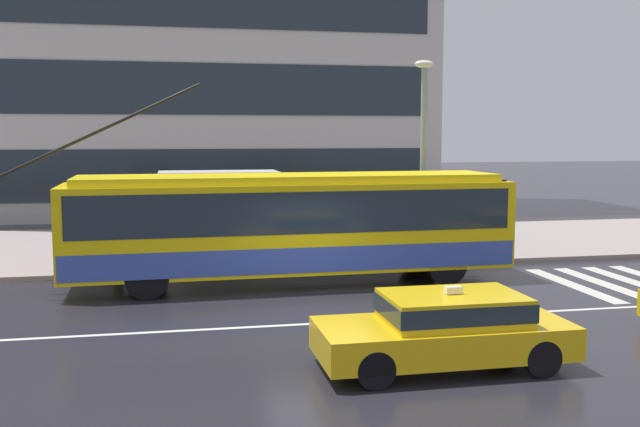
{
  "coord_description": "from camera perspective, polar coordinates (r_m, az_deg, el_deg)",
  "views": [
    {
      "loc": [
        -3.21,
        -15.68,
        3.94
      ],
      "look_at": [
        0.67,
        3.46,
        1.79
      ],
      "focal_mm": 40.63,
      "sensor_mm": 36.0,
      "label": 1
    }
  ],
  "objects": [
    {
      "name": "taxi_oncoming_near",
      "position": [
        12.55,
        9.94,
        -8.78
      ],
      "size": [
        4.28,
        1.8,
        1.39
      ],
      "color": "yellow",
      "rests_on": "ground_plane"
    },
    {
      "name": "pedestrian_at_shelter",
      "position": [
        21.3,
        -16.03,
        0.32
      ],
      "size": [
        1.19,
        1.19,
        2.05
      ],
      "color": "black",
      "rests_on": "sidewalk_slab"
    },
    {
      "name": "crosswalk_stripe_edge_near",
      "position": [
        20.2,
        19.24,
        -5.32
      ],
      "size": [
        0.44,
        4.4,
        0.01
      ],
      "primitive_type": "cube",
      "color": "beige",
      "rests_on": "ground_plane"
    },
    {
      "name": "street_lamp",
      "position": [
        22.28,
        8.11,
        5.69
      ],
      "size": [
        0.6,
        0.32,
        6.01
      ],
      "color": "gray",
      "rests_on": "sidewalk_slab"
    },
    {
      "name": "crosswalk_stripe_center",
      "position": [
        21.16,
        23.45,
        -4.97
      ],
      "size": [
        0.44,
        4.4,
        0.01
      ],
      "primitive_type": "cube",
      "color": "beige",
      "rests_on": "ground_plane"
    },
    {
      "name": "ground_plane",
      "position": [
        16.49,
        0.1,
        -7.56
      ],
      "size": [
        160.0,
        160.0,
        0.0
      ],
      "primitive_type": "plane",
      "color": "#23222A"
    },
    {
      "name": "crosswalk_stripe_inner_a",
      "position": [
        20.67,
        21.39,
        -5.15
      ],
      "size": [
        0.44,
        4.4,
        0.01
      ],
      "primitive_type": "cube",
      "color": "beige",
      "rests_on": "ground_plane"
    },
    {
      "name": "lane_centre_line",
      "position": [
        15.35,
        1.01,
        -8.6
      ],
      "size": [
        72.0,
        0.14,
        0.01
      ],
      "primitive_type": "cube",
      "color": "silver",
      "rests_on": "ground_plane"
    },
    {
      "name": "bus_shelter",
      "position": [
        22.47,
        -8.0,
        1.57
      ],
      "size": [
        3.59,
        1.65,
        2.68
      ],
      "color": "gray",
      "rests_on": "sidewalk_slab"
    },
    {
      "name": "pedestrian_approaching_curb",
      "position": [
        22.26,
        8.77,
        0.71
      ],
      "size": [
        1.52,
        1.52,
        2.04
      ],
      "color": "#4F4843",
      "rests_on": "sidewalk_slab"
    },
    {
      "name": "trolleybus",
      "position": [
        19.07,
        -2.25,
        -0.8
      ],
      "size": [
        13.02,
        2.78,
        5.2
      ],
      "color": "yellow",
      "rests_on": "ground_plane"
    },
    {
      "name": "sidewalk_slab",
      "position": [
        25.77,
        -4.18,
        -2.38
      ],
      "size": [
        80.0,
        10.0,
        0.14
      ],
      "primitive_type": "cube",
      "color": "gray",
      "rests_on": "ground_plane"
    }
  ]
}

